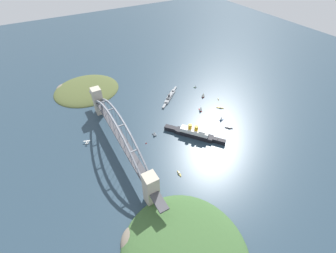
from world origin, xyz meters
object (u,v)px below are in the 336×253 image
object	(u,v)px
small_boat_3	(220,108)
small_boat_5	(203,95)
small_boat_2	(179,173)
small_boat_8	(221,118)
small_boat_6	(229,128)
small_boat_1	(201,109)
naval_cruiser	(170,97)
channel_marker_buoy	(146,143)
small_boat_4	(218,99)
ocean_liner	(194,133)
small_boat_7	(155,133)
harbor_arch_bridge	(119,135)
seaplane_taxiing_near_bridge	(87,142)
small_boat_0	(195,86)

from	to	relation	value
small_boat_3	small_boat_5	world-z (taller)	small_boat_5
small_boat_2	small_boat_8	size ratio (longest dim) A/B	1.16
small_boat_6	small_boat_3	bearing A→B (deg)	155.23
small_boat_1	small_boat_2	world-z (taller)	small_boat_1
naval_cruiser	small_boat_3	distance (m)	95.46
small_boat_1	small_boat_3	bearing A→B (deg)	72.65
small_boat_3	small_boat_8	world-z (taller)	small_boat_8
small_boat_5	channel_marker_buoy	bearing A→B (deg)	-68.63
small_boat_4	ocean_liner	bearing A→B (deg)	-58.52
small_boat_7	naval_cruiser	bearing A→B (deg)	137.13
ocean_liner	small_boat_5	world-z (taller)	ocean_liner
harbor_arch_bridge	channel_marker_buoy	size ratio (longest dim) A/B	95.04
small_boat_1	small_boat_6	bearing A→B (deg)	11.65
ocean_liner	seaplane_taxiing_near_bridge	bearing A→B (deg)	-114.44
small_boat_0	small_boat_6	bearing A→B (deg)	-10.36
small_boat_5	small_boat_6	xyz separation A→B (m)	(93.04, -17.20, -3.84)
harbor_arch_bridge	ocean_liner	size ratio (longest dim) A/B	3.27
harbor_arch_bridge	small_boat_0	distance (m)	208.07
small_boat_2	small_boat_6	xyz separation A→B (m)	(-36.72, 116.92, -0.09)
small_boat_2	small_boat_8	world-z (taller)	small_boat_8
naval_cruiser	small_boat_8	bearing A→B (deg)	22.63
naval_cruiser	small_boat_2	xyz separation A→B (m)	(158.19, -77.34, -1.53)
small_boat_1	small_boat_6	distance (m)	61.45
small_boat_1	small_boat_2	xyz separation A→B (m)	(96.79, -104.54, -3.77)
small_boat_7	channel_marker_buoy	distance (m)	21.68
small_boat_3	small_boat_5	xyz separation A→B (m)	(-43.93, -5.46, 3.85)
ocean_liner	seaplane_taxiing_near_bridge	size ratio (longest dim) A/B	8.36
small_boat_3	small_boat_4	xyz separation A→B (m)	(-22.67, 14.05, -0.05)
small_boat_0	small_boat_8	xyz separation A→B (m)	(105.70, -21.34, 1.12)
naval_cruiser	harbor_arch_bridge	bearing A→B (deg)	-58.61
harbor_arch_bridge	small_boat_3	xyz separation A→B (m)	(-4.77, 188.62, -25.68)
small_boat_1	small_boat_8	distance (m)	40.88
ocean_liner	naval_cruiser	distance (m)	110.42
harbor_arch_bridge	small_boat_2	distance (m)	98.14
harbor_arch_bridge	small_boat_2	xyz separation A→B (m)	(81.07, 49.04, -25.57)
small_boat_1	small_boat_6	size ratio (longest dim) A/B	0.95
small_boat_2	small_boat_5	distance (m)	186.66
small_boat_2	channel_marker_buoy	bearing A→B (deg)	-169.37
harbor_arch_bridge	small_boat_7	distance (m)	59.33
small_boat_0	small_boat_7	bearing A→B (deg)	-58.29
small_boat_0	small_boat_2	world-z (taller)	small_boat_0
small_boat_1	small_boat_4	xyz separation A→B (m)	(-11.72, 49.09, -3.92)
harbor_arch_bridge	small_boat_8	distance (m)	170.93
small_boat_5	small_boat_1	bearing A→B (deg)	-41.89
harbor_arch_bridge	small_boat_1	world-z (taller)	harbor_arch_bridge
naval_cruiser	small_boat_0	xyz separation A→B (m)	(-6.03, 62.89, 0.38)
small_boat_5	small_boat_8	world-z (taller)	small_boat_5
small_boat_7	channel_marker_buoy	size ratio (longest dim) A/B	3.17
small_boat_0	channel_marker_buoy	distance (m)	179.29
small_boat_0	small_boat_3	xyz separation A→B (m)	(78.39, -0.64, -2.02)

